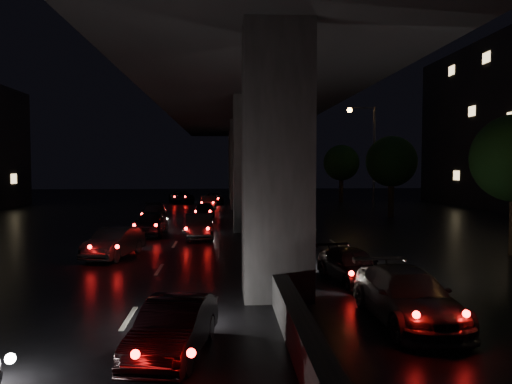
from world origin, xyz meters
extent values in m
plane|color=black|center=(0.00, 0.00, 0.00)|extent=(120.00, 120.00, 0.00)
cube|color=#2E2E30|center=(0.00, -10.00, 4.00)|extent=(2.00, 2.00, 8.00)
cube|color=#2E2E30|center=(0.00, 5.00, 4.00)|extent=(2.00, 2.00, 8.00)
cube|color=#2E2E30|center=(0.00, 20.00, 4.00)|extent=(2.00, 2.00, 8.00)
cube|color=#2E2E30|center=(0.00, 35.00, 4.00)|extent=(2.00, 2.00, 8.00)
cube|color=black|center=(0.00, 5.00, 8.75)|extent=(12.00, 80.00, 1.50)
cube|color=#2E2E30|center=(-5.80, 5.00, 10.00)|extent=(0.40, 80.00, 1.00)
cube|color=#2E2E30|center=(5.80, 5.00, 10.00)|extent=(0.40, 80.00, 1.00)
cube|color=#2E2E30|center=(0.00, 5.00, 0.42)|extent=(0.45, 70.00, 0.85)
cylinder|color=black|center=(11.00, 12.00, 1.40)|extent=(0.44, 0.44, 2.80)
sphere|color=black|center=(11.00, 12.00, 4.22)|extent=(3.80, 3.80, 3.80)
cylinder|color=black|center=(11.00, 28.00, 1.40)|extent=(0.44, 0.44, 2.80)
sphere|color=black|center=(11.00, 28.00, 4.22)|extent=(3.80, 3.80, 3.80)
cylinder|color=#2D2D33|center=(11.50, 18.00, 4.50)|extent=(0.18, 0.18, 9.00)
cube|color=#2D2D33|center=(10.40, 18.00, 8.90)|extent=(2.40, 0.10, 0.10)
sphere|color=#FF9932|center=(9.30, 18.00, 8.70)|extent=(0.44, 0.44, 0.44)
imported|color=black|center=(-2.61, -14.56, 0.57)|extent=(1.80, 3.61, 1.14)
imported|color=#5C5650|center=(2.99, -12.73, 0.65)|extent=(1.95, 4.52, 1.30)
imported|color=black|center=(2.73, -8.41, 0.54)|extent=(2.11, 3.90, 1.07)
imported|color=black|center=(-6.23, -3.30, 0.63)|extent=(2.14, 4.02, 1.26)
imported|color=black|center=(-2.91, 1.97, 0.65)|extent=(1.69, 4.04, 1.30)
imported|color=black|center=(-5.66, 3.40, 0.67)|extent=(1.67, 3.97, 1.34)
imported|color=black|center=(-6.34, 9.75, 0.64)|extent=(2.25, 4.56, 1.28)
imported|color=black|center=(-3.03, 11.76, 0.60)|extent=(1.62, 3.62, 1.21)
imported|color=#3D3835|center=(-3.00, 20.37, 0.59)|extent=(1.59, 3.69, 1.18)
imported|color=black|center=(-2.60, 26.09, 0.56)|extent=(2.13, 4.12, 1.11)
imported|color=black|center=(-6.02, 27.90, 0.64)|extent=(3.22, 5.01, 1.29)
imported|color=#55595D|center=(3.06, 27.46, 0.54)|extent=(1.65, 3.29, 1.08)
camera|label=1|loc=(-1.56, -24.71, 3.89)|focal=35.00mm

